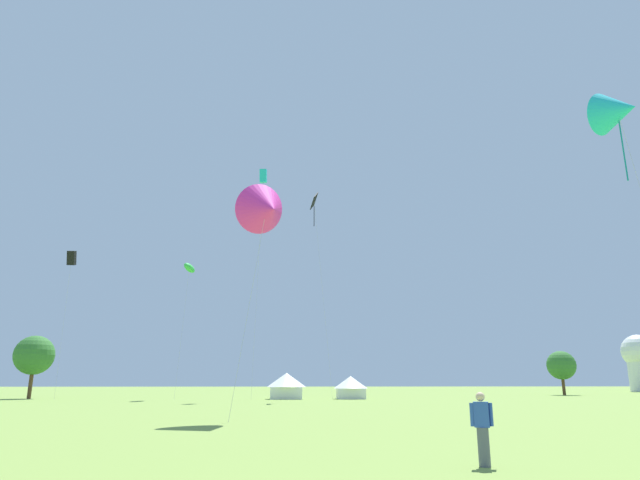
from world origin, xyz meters
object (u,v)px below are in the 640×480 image
at_px(festival_tent_left, 287,384).
at_px(festival_tent_center, 351,386).
at_px(kite_cyan_delta, 617,111).
at_px(person_spectator, 483,430).
at_px(tree_distant_left, 561,365).
at_px(kite_green_parafoil, 189,268).
at_px(kite_black_box, 72,258).
at_px(kite_cyan_box, 263,177).
at_px(observatory_dome, 640,360).
at_px(kite_magenta_delta, 266,209).
at_px(tree_distant_right, 34,355).
at_px(kite_black_diamond, 314,204).

bearing_deg(festival_tent_left, festival_tent_center, 0.00).
xyz_separation_m(kite_cyan_delta, festival_tent_left, (-18.30, 38.28, -14.72)).
height_order(person_spectator, tree_distant_left, tree_distant_left).
bearing_deg(kite_green_parafoil, kite_black_box, -178.44).
bearing_deg(kite_cyan_delta, kite_cyan_box, 119.86).
relative_size(kite_cyan_box, kite_black_box, 1.61).
distance_m(kite_cyan_box, festival_tent_left, 25.31).
xyz_separation_m(person_spectator, festival_tent_center, (2.02, 50.64, 0.56)).
relative_size(festival_tent_center, tree_distant_left, 0.62).
bearing_deg(person_spectator, observatory_dome, 55.36).
bearing_deg(kite_cyan_box, festival_tent_left, 11.51).
bearing_deg(tree_distant_left, kite_cyan_box, -159.37).
bearing_deg(kite_green_parafoil, kite_magenta_delta, -72.43).
distance_m(observatory_dome, tree_distant_right, 104.85).
bearing_deg(kite_magenta_delta, kite_green_parafoil, 107.57).
bearing_deg(festival_tent_left, kite_cyan_box, -168.49).
xyz_separation_m(kite_cyan_box, observatory_dome, (71.33, 40.77, -20.68)).
bearing_deg(kite_cyan_delta, kite_green_parafoil, 127.76).
bearing_deg(tree_distant_left, kite_magenta_delta, -129.61).
relative_size(kite_black_box, tree_distant_left, 2.73).
height_order(kite_cyan_box, tree_distant_left, kite_cyan_box).
bearing_deg(tree_distant_right, observatory_dome, 21.00).
bearing_deg(kite_cyan_box, kite_green_parafoil, 170.15).
height_order(festival_tent_left, tree_distant_left, tree_distant_left).
distance_m(festival_tent_left, festival_tent_center, 7.38).
xyz_separation_m(kite_magenta_delta, kite_cyan_delta, (19.26, -4.23, 4.59)).
height_order(kite_black_diamond, tree_distant_right, kite_black_diamond).
bearing_deg(festival_tent_left, kite_cyan_delta, -64.44).
relative_size(kite_black_diamond, festival_tent_left, 5.37).
bearing_deg(observatory_dome, kite_cyan_box, -150.25).
distance_m(kite_green_parafoil, kite_cyan_delta, 49.50).
xyz_separation_m(kite_black_box, tree_distant_right, (-3.84, 2.07, -11.33)).
bearing_deg(kite_cyan_box, kite_black_box, 177.15).
height_order(kite_cyan_box, festival_tent_center, kite_cyan_box).
height_order(person_spectator, observatory_dome, observatory_dome).
height_order(kite_cyan_box, kite_black_box, kite_cyan_box).
relative_size(kite_cyan_box, observatory_dome, 2.56).
relative_size(kite_cyan_box, festival_tent_left, 6.21).
distance_m(kite_cyan_delta, festival_tent_left, 44.91).
bearing_deg(observatory_dome, kite_magenta_delta, -132.94).
distance_m(kite_green_parafoil, kite_black_box, 14.03).
bearing_deg(kite_magenta_delta, observatory_dome, 47.06).
bearing_deg(person_spectator, kite_black_box, 121.53).
xyz_separation_m(kite_magenta_delta, tree_distant_left, (41.19, 49.76, -7.52)).
xyz_separation_m(kite_black_box, observatory_dome, (94.04, 39.64, -10.25)).
height_order(kite_black_box, person_spectator, kite_black_box).
xyz_separation_m(kite_black_box, festival_tent_center, (33.38, -0.46, -14.86)).
bearing_deg(kite_magenta_delta, tree_distant_left, 50.39).
xyz_separation_m(festival_tent_center, observatory_dome, (60.66, 40.10, 4.60)).
distance_m(kite_black_diamond, kite_cyan_box, 8.02).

